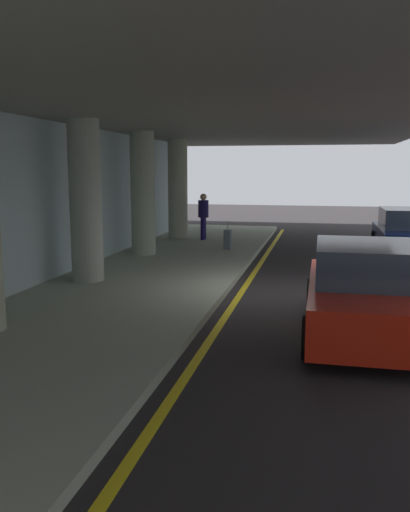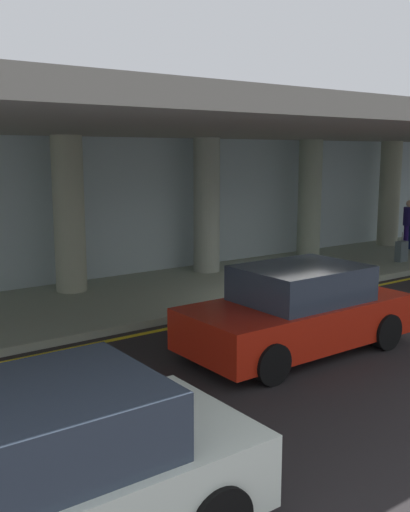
% 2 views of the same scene
% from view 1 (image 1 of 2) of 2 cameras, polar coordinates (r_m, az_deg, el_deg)
% --- Properties ---
extents(ground_plane, '(60.00, 60.00, 0.00)m').
position_cam_1_polar(ground_plane, '(11.65, 7.37, -4.21)').
color(ground_plane, '#262324').
extents(sidewalk, '(26.00, 4.20, 0.15)m').
position_cam_1_polar(sidewalk, '(12.28, -7.21, -3.16)').
color(sidewalk, '#96A08B').
rests_on(sidewalk, ground).
extents(lane_stripe_yellow, '(26.00, 0.14, 0.01)m').
position_cam_1_polar(lane_stripe_yellow, '(11.73, 3.80, -4.04)').
color(lane_stripe_yellow, yellow).
rests_on(lane_stripe_yellow, ground).
extents(support_column_left_mid, '(0.72, 0.72, 3.65)m').
position_cam_1_polar(support_column_left_mid, '(12.47, -12.62, 5.70)').
color(support_column_left_mid, '#949C8B').
rests_on(support_column_left_mid, sidewalk).
extents(support_column_center, '(0.72, 0.72, 3.65)m').
position_cam_1_polar(support_column_center, '(16.19, -6.65, 6.61)').
color(support_column_center, '#929E87').
rests_on(support_column_center, sidewalk).
extents(support_column_right_mid, '(0.72, 0.72, 3.65)m').
position_cam_1_polar(support_column_right_mid, '(20.01, -2.93, 7.14)').
color(support_column_right_mid, '#9DA286').
rests_on(support_column_right_mid, sidewalk).
extents(ceiling_overhang, '(28.00, 13.20, 0.30)m').
position_cam_1_polar(ceiling_overhang, '(11.91, -5.25, 15.25)').
color(ceiling_overhang, gray).
rests_on(ceiling_overhang, support_column_far_left).
extents(terminal_back_wall, '(26.00, 0.30, 3.80)m').
position_cam_1_polar(terminal_back_wall, '(12.95, -16.85, 5.32)').
color(terminal_back_wall, '#A8BCBF').
rests_on(terminal_back_wall, ground).
extents(car_red, '(4.10, 1.92, 1.50)m').
position_cam_1_polar(car_red, '(9.09, 16.76, -3.73)').
color(car_red, red).
rests_on(car_red, ground).
extents(car_navy, '(4.10, 1.92, 1.50)m').
position_cam_1_polar(car_navy, '(17.77, 20.84, 2.21)').
color(car_navy, '#0A1A55').
rests_on(car_navy, ground).
extents(traveler_with_luggage, '(0.38, 0.38, 1.68)m').
position_cam_1_polar(traveler_with_luggage, '(19.56, -0.18, 4.57)').
color(traveler_with_luggage, '#1A0C4D').
rests_on(traveler_with_luggage, sidewalk).
extents(suitcase_upright_primary, '(0.36, 0.22, 0.90)m').
position_cam_1_polar(suitcase_upright_primary, '(17.30, 2.44, 1.79)').
color(suitcase_upright_primary, '#4F5F62').
rests_on(suitcase_upright_primary, sidewalk).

